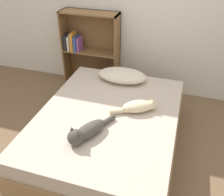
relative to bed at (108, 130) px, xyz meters
name	(u,v)px	position (x,y,z in m)	size (l,w,h in m)	color
ground_plane	(108,144)	(0.00, 0.00, -0.21)	(8.00, 8.00, 0.00)	brown
wall_back	(140,0)	(0.00, 1.33, 1.04)	(8.00, 0.06, 2.50)	silver
bed	(108,130)	(0.00, 0.00, 0.00)	(1.41, 1.81, 0.43)	#99754C
pillow	(122,75)	(-0.04, 0.70, 0.28)	(0.60, 0.36, 0.13)	beige
cat_light	(139,106)	(0.29, 0.14, 0.28)	(0.46, 0.32, 0.13)	beige
cat_dark	(86,132)	(-0.08, -0.39, 0.28)	(0.31, 0.51, 0.16)	#47423D
bookshelf	(90,49)	(-0.66, 1.20, 0.35)	(0.79, 0.26, 1.10)	brown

